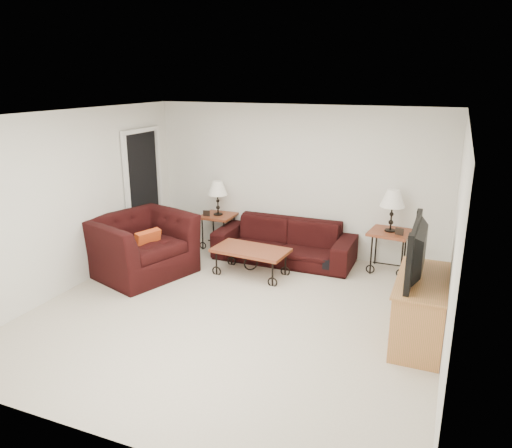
{
  "coord_description": "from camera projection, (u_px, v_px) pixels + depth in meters",
  "views": [
    {
      "loc": [
        2.4,
        -5.18,
        2.92
      ],
      "look_at": [
        0.0,
        0.7,
        1.0
      ],
      "focal_mm": 34.3,
      "sensor_mm": 36.0,
      "label": 1
    }
  ],
  "objects": [
    {
      "name": "ground",
      "position": [
        236.0,
        313.0,
        6.3
      ],
      "size": [
        5.0,
        5.0,
        0.0
      ],
      "primitive_type": "plane",
      "color": "beige",
      "rests_on": "ground"
    },
    {
      "name": "throw_pillow",
      "position": [
        147.0,
        244.0,
        7.32
      ],
      "size": [
        0.24,
        0.42,
        0.41
      ],
      "primitive_type": "cube",
      "rotation": [
        0.0,
        0.0,
        1.24
      ],
      "color": "#BF4518",
      "rests_on": "armchair"
    },
    {
      "name": "backpack",
      "position": [
        332.0,
        259.0,
        7.48
      ],
      "size": [
        0.38,
        0.3,
        0.47
      ],
      "primitive_type": "ellipsoid",
      "rotation": [
        0.0,
        0.0,
        0.06
      ],
      "color": "black",
      "rests_on": "ground"
    },
    {
      "name": "wall_left",
      "position": [
        72.0,
        201.0,
        6.85
      ],
      "size": [
        0.02,
        5.0,
        2.5
      ],
      "primitive_type": "cube",
      "color": "white",
      "rests_on": "ground"
    },
    {
      "name": "sofa",
      "position": [
        284.0,
        241.0,
        8.01
      ],
      "size": [
        2.28,
        0.89,
        0.66
      ],
      "primitive_type": "imported",
      "color": "black",
      "rests_on": "ground"
    },
    {
      "name": "lamp_right",
      "position": [
        392.0,
        211.0,
        7.39
      ],
      "size": [
        0.41,
        0.41,
        0.65
      ],
      "primitive_type": null,
      "rotation": [
        0.0,
        0.0,
        -0.12
      ],
      "color": "black",
      "rests_on": "side_table_right"
    },
    {
      "name": "television",
      "position": [
        425.0,
        251.0,
        5.35
      ],
      "size": [
        0.15,
        1.14,
        0.65
      ],
      "primitive_type": "imported",
      "rotation": [
        0.0,
        0.0,
        -1.57
      ],
      "color": "black",
      "rests_on": "tv_stand"
    },
    {
      "name": "doorway",
      "position": [
        144.0,
        192.0,
        8.37
      ],
      "size": [
        0.08,
        0.94,
        2.04
      ],
      "primitive_type": "cube",
      "color": "black",
      "rests_on": "ground"
    },
    {
      "name": "wall_front",
      "position": [
        98.0,
        305.0,
        3.73
      ],
      "size": [
        5.0,
        0.02,
        2.5
      ],
      "primitive_type": "cube",
      "color": "white",
      "rests_on": "ground"
    },
    {
      "name": "wall_back",
      "position": [
        297.0,
        181.0,
        8.16
      ],
      "size": [
        5.0,
        0.02,
        2.5
      ],
      "primitive_type": "cube",
      "color": "white",
      "rests_on": "ground"
    },
    {
      "name": "photo_frame_right",
      "position": [
        399.0,
        232.0,
        7.28
      ],
      "size": [
        0.13,
        0.06,
        0.11
      ],
      "primitive_type": "cube",
      "rotation": [
        0.0,
        0.0,
        -0.33
      ],
      "color": "black",
      "rests_on": "side_table_right"
    },
    {
      "name": "coffee_table",
      "position": [
        251.0,
        262.0,
        7.45
      ],
      "size": [
        1.17,
        0.7,
        0.42
      ],
      "primitive_type": "cube",
      "rotation": [
        0.0,
        0.0,
        -0.08
      ],
      "color": "brown",
      "rests_on": "ground"
    },
    {
      "name": "ceiling",
      "position": [
        233.0,
        115.0,
        5.58
      ],
      "size": [
        5.0,
        5.0,
        0.0
      ],
      "primitive_type": "plane",
      "color": "white",
      "rests_on": "wall_back"
    },
    {
      "name": "lamp_left",
      "position": [
        218.0,
        198.0,
        8.48
      ],
      "size": [
        0.35,
        0.35,
        0.6
      ],
      "primitive_type": null,
      "rotation": [
        0.0,
        0.0,
        0.02
      ],
      "color": "black",
      "rests_on": "side_table_left"
    },
    {
      "name": "side_table_left",
      "position": [
        219.0,
        231.0,
        8.65
      ],
      "size": [
        0.56,
        0.56,
        0.6
      ],
      "primitive_type": "cube",
      "rotation": [
        0.0,
        0.0,
        0.02
      ],
      "color": "brown",
      "rests_on": "ground"
    },
    {
      "name": "armchair",
      "position": [
        141.0,
        246.0,
        7.44
      ],
      "size": [
        1.61,
        1.72,
        0.91
      ],
      "primitive_type": "imported",
      "rotation": [
        0.0,
        0.0,
        1.24
      ],
      "color": "black",
      "rests_on": "ground"
    },
    {
      "name": "wall_right",
      "position": [
        454.0,
        245.0,
        5.04
      ],
      "size": [
        0.02,
        5.0,
        2.5
      ],
      "primitive_type": "cube",
      "color": "white",
      "rests_on": "ground"
    },
    {
      "name": "tv_stand",
      "position": [
        420.0,
        310.0,
        5.55
      ],
      "size": [
        0.53,
        1.27,
        0.76
      ],
      "primitive_type": "cube",
      "color": "#C57449",
      "rests_on": "ground"
    },
    {
      "name": "side_table_right",
      "position": [
        388.0,
        251.0,
        7.58
      ],
      "size": [
        0.66,
        0.66,
        0.65
      ],
      "primitive_type": "cube",
      "rotation": [
        0.0,
        0.0,
        -0.12
      ],
      "color": "brown",
      "rests_on": "ground"
    },
    {
      "name": "photo_frame_left",
      "position": [
        206.0,
        213.0,
        8.47
      ],
      "size": [
        0.12,
        0.04,
        0.1
      ],
      "primitive_type": "cube",
      "rotation": [
        0.0,
        0.0,
        0.19
      ],
      "color": "black",
      "rests_on": "side_table_left"
    }
  ]
}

